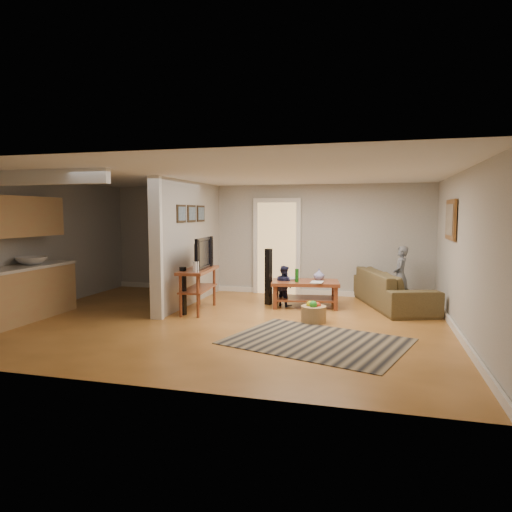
{
  "coord_description": "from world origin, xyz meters",
  "views": [
    {
      "loc": [
        2.48,
        -7.29,
        1.86
      ],
      "look_at": [
        0.44,
        0.51,
        1.1
      ],
      "focal_mm": 32.0,
      "sensor_mm": 36.0,
      "label": 1
    }
  ],
  "objects_px": {
    "speaker_right": "(268,277)",
    "toddler": "(284,306)",
    "toy_basket": "(314,313)",
    "sofa": "(392,306)",
    "child": "(400,304)",
    "speaker_left": "(183,291)",
    "coffee_table": "(306,287)",
    "tv_console": "(199,273)"
  },
  "relations": [
    {
      "from": "coffee_table",
      "to": "tv_console",
      "type": "xyz_separation_m",
      "value": [
        -1.91,
        -0.93,
        0.33
      ]
    },
    {
      "from": "speaker_left",
      "to": "child",
      "type": "distance_m",
      "value": 4.42
    },
    {
      "from": "sofa",
      "to": "speaker_left",
      "type": "height_order",
      "value": "speaker_left"
    },
    {
      "from": "speaker_right",
      "to": "toddler",
      "type": "bearing_deg",
      "value": 12.07
    },
    {
      "from": "speaker_left",
      "to": "child",
      "type": "relative_size",
      "value": 0.74
    },
    {
      "from": "sofa",
      "to": "toy_basket",
      "type": "distance_m",
      "value": 2.2
    },
    {
      "from": "speaker_left",
      "to": "toy_basket",
      "type": "distance_m",
      "value": 2.4
    },
    {
      "from": "tv_console",
      "to": "speaker_right",
      "type": "xyz_separation_m",
      "value": [
        1.14,
        0.94,
        -0.16
      ]
    },
    {
      "from": "coffee_table",
      "to": "tv_console",
      "type": "distance_m",
      "value": 2.15
    },
    {
      "from": "speaker_right",
      "to": "coffee_table",
      "type": "bearing_deg",
      "value": 19.06
    },
    {
      "from": "child",
      "to": "toddler",
      "type": "relative_size",
      "value": 1.46
    },
    {
      "from": "toddler",
      "to": "tv_console",
      "type": "bearing_deg",
      "value": 62.28
    },
    {
      "from": "tv_console",
      "to": "toddler",
      "type": "height_order",
      "value": "tv_console"
    },
    {
      "from": "sofa",
      "to": "speaker_right",
      "type": "bearing_deg",
      "value": 81.72
    },
    {
      "from": "coffee_table",
      "to": "speaker_left",
      "type": "xyz_separation_m",
      "value": [
        -2.07,
        -1.31,
        0.04
      ]
    },
    {
      "from": "speaker_left",
      "to": "toy_basket",
      "type": "height_order",
      "value": "speaker_left"
    },
    {
      "from": "speaker_right",
      "to": "toddler",
      "type": "xyz_separation_m",
      "value": [
        0.33,
        -0.05,
        -0.57
      ]
    },
    {
      "from": "sofa",
      "to": "toddler",
      "type": "distance_m",
      "value": 2.17
    },
    {
      "from": "coffee_table",
      "to": "tv_console",
      "type": "bearing_deg",
      "value": -154.06
    },
    {
      "from": "speaker_left",
      "to": "speaker_right",
      "type": "relative_size",
      "value": 0.77
    },
    {
      "from": "tv_console",
      "to": "toy_basket",
      "type": "xyz_separation_m",
      "value": [
        2.23,
        -0.35,
        -0.58
      ]
    },
    {
      "from": "sofa",
      "to": "child",
      "type": "height_order",
      "value": "child"
    },
    {
      "from": "sofa",
      "to": "child",
      "type": "bearing_deg",
      "value": -47.81
    },
    {
      "from": "speaker_left",
      "to": "sofa",
      "type": "bearing_deg",
      "value": 40.4
    },
    {
      "from": "coffee_table",
      "to": "child",
      "type": "height_order",
      "value": "coffee_table"
    },
    {
      "from": "child",
      "to": "toddler",
      "type": "bearing_deg",
      "value": -64.77
    },
    {
      "from": "sofa",
      "to": "tv_console",
      "type": "xyz_separation_m",
      "value": [
        -3.58,
        -1.38,
        0.74
      ]
    },
    {
      "from": "tv_console",
      "to": "speaker_right",
      "type": "distance_m",
      "value": 1.48
    },
    {
      "from": "toy_basket",
      "to": "child",
      "type": "xyz_separation_m",
      "value": [
        1.51,
        2.01,
        -0.16
      ]
    },
    {
      "from": "coffee_table",
      "to": "speaker_left",
      "type": "distance_m",
      "value": 2.45
    },
    {
      "from": "speaker_right",
      "to": "child",
      "type": "distance_m",
      "value": 2.76
    },
    {
      "from": "speaker_right",
      "to": "toy_basket",
      "type": "height_order",
      "value": "speaker_right"
    },
    {
      "from": "sofa",
      "to": "toddler",
      "type": "xyz_separation_m",
      "value": [
        -2.11,
        -0.49,
        0.0
      ]
    },
    {
      "from": "toy_basket",
      "to": "tv_console",
      "type": "bearing_deg",
      "value": 171.15
    },
    {
      "from": "tv_console",
      "to": "child",
      "type": "xyz_separation_m",
      "value": [
        3.74,
        1.66,
        -0.74
      ]
    },
    {
      "from": "speaker_left",
      "to": "toddler",
      "type": "xyz_separation_m",
      "value": [
        1.62,
        1.28,
        -0.44
      ]
    },
    {
      "from": "speaker_left",
      "to": "child",
      "type": "bearing_deg",
      "value": 42.8
    },
    {
      "from": "child",
      "to": "toddler",
      "type": "height_order",
      "value": "child"
    },
    {
      "from": "speaker_left",
      "to": "child",
      "type": "height_order",
      "value": "speaker_left"
    },
    {
      "from": "sofa",
      "to": "speaker_right",
      "type": "xyz_separation_m",
      "value": [
        -2.44,
        -0.44,
        0.57
      ]
    },
    {
      "from": "speaker_right",
      "to": "sofa",
      "type": "bearing_deg",
      "value": 30.3
    },
    {
      "from": "coffee_table",
      "to": "child",
      "type": "distance_m",
      "value": 2.01
    }
  ]
}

